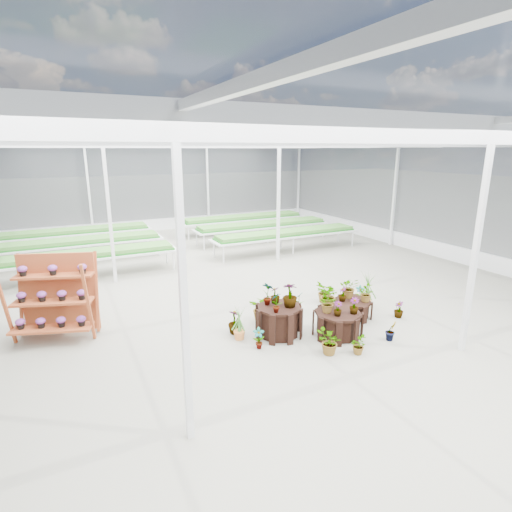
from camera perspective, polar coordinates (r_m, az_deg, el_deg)
name	(u,v)px	position (r m, az deg, el deg)	size (l,w,h in m)	color
ground_plane	(253,309)	(10.80, -0.37, -7.57)	(24.00, 24.00, 0.00)	gray
greenhouse_shell	(253,227)	(10.15, -0.40, 4.23)	(18.00, 24.00, 4.50)	white
steel_frame	(253,227)	(10.15, -0.40, 4.23)	(18.00, 24.00, 4.50)	silver
nursery_benches	(179,241)	(17.16, -10.99, 2.18)	(16.00, 7.00, 0.84)	silver
plinth_tall	(279,321)	(9.24, 3.28, -9.25)	(1.05, 1.05, 0.71)	black
plinth_mid	(337,324)	(9.44, 11.55, -9.46)	(1.10, 1.10, 0.58)	black
plinth_low	(352,308)	(10.55, 13.54, -7.30)	(0.98, 0.98, 0.44)	black
shelf_rack	(53,299)	(9.97, -26.98, -5.46)	(1.78, 0.94, 1.89)	brown
nursery_plants	(314,304)	(9.85, 8.34, -6.81)	(4.48, 3.25, 1.29)	#3E732D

